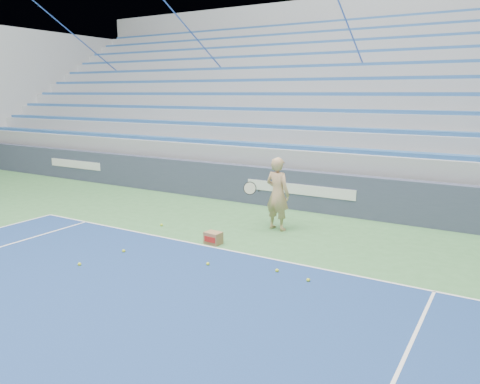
{
  "coord_description": "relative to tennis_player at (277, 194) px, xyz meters",
  "views": [
    {
      "loc": [
        5.03,
        4.12,
        3.2
      ],
      "look_at": [
        0.11,
        12.38,
        1.15
      ],
      "focal_mm": 35.0,
      "sensor_mm": 36.0,
      "label": 1
    }
  ],
  "objects": [
    {
      "name": "tennis_ball_5",
      "position": [
        -2.12,
        -4.07,
        -0.84
      ],
      "size": [
        0.07,
        0.07,
        0.07
      ],
      "primitive_type": "sphere",
      "color": "#CCE02D",
      "rests_on": "ground"
    },
    {
      "name": "tennis_ball_3",
      "position": [
        -2.54,
        -1.2,
        -0.84
      ],
      "size": [
        0.07,
        0.07,
        0.07
      ],
      "primitive_type": "sphere",
      "color": "#CCE02D",
      "rests_on": "ground"
    },
    {
      "name": "tennis_ball_2",
      "position": [
        1.22,
        -2.45,
        -0.84
      ],
      "size": [
        0.07,
        0.07,
        0.07
      ],
      "primitive_type": "sphere",
      "color": "#CCE02D",
      "rests_on": "ground"
    },
    {
      "name": "tennis_player",
      "position": [
        0.0,
        0.0,
        0.0
      ],
      "size": [
        0.95,
        0.88,
        1.74
      ],
      "color": "tan",
      "rests_on": "ground"
    },
    {
      "name": "bleachers",
      "position": [
        -0.3,
        7.81,
        1.49
      ],
      "size": [
        31.0,
        9.15,
        7.3
      ],
      "color": "#95989D",
      "rests_on": "ground"
    },
    {
      "name": "sponsor_barrier",
      "position": [
        -0.29,
        2.09,
        -0.32
      ],
      "size": [
        30.0,
        0.32,
        1.1
      ],
      "color": "#393F56",
      "rests_on": "ground"
    },
    {
      "name": "tennis_ball_4",
      "position": [
        -1.95,
        -3.09,
        -0.84
      ],
      "size": [
        0.07,
        0.07,
        0.07
      ],
      "primitive_type": "sphere",
      "color": "#CCE02D",
      "rests_on": "ground"
    },
    {
      "name": "tennis_ball_1",
      "position": [
        1.88,
        -2.57,
        -0.84
      ],
      "size": [
        0.07,
        0.07,
        0.07
      ],
      "primitive_type": "sphere",
      "color": "#CCE02D",
      "rests_on": "ground"
    },
    {
      "name": "tennis_ball_0",
      "position": [
        -0.05,
        -2.82,
        -0.84
      ],
      "size": [
        0.07,
        0.07,
        0.07
      ],
      "primitive_type": "sphere",
      "color": "#CCE02D",
      "rests_on": "ground"
    },
    {
      "name": "ball_box",
      "position": [
        -0.69,
        -1.68,
        -0.74
      ],
      "size": [
        0.37,
        0.3,
        0.26
      ],
      "color": "#916B46",
      "rests_on": "ground"
    }
  ]
}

